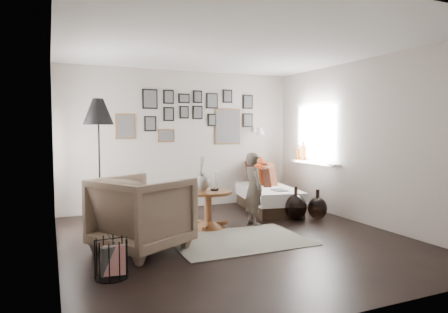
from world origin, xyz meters
name	(u,v)px	position (x,y,z in m)	size (l,w,h in m)	color
ground	(235,239)	(0.00, 0.00, 0.00)	(4.80, 4.80, 0.00)	black
wall_back	(182,140)	(0.00, 2.40, 1.30)	(4.50, 4.50, 0.00)	#ACA097
wall_front	(364,155)	(0.00, -2.40, 1.30)	(4.50, 4.50, 0.00)	#ACA097
wall_left	(55,147)	(-2.25, 0.00, 1.30)	(4.80, 4.80, 0.00)	#ACA097
wall_right	(364,142)	(2.25, 0.00, 1.30)	(4.80, 4.80, 0.00)	#ACA097
ceiling	(236,46)	(0.00, 0.00, 2.60)	(4.80, 4.80, 0.00)	white
door_left	(55,161)	(-2.23, 1.20, 1.05)	(0.00, 2.14, 2.14)	white
window_right	(309,159)	(2.18, 1.34, 0.93)	(0.15, 1.32, 1.30)	white
gallery_wall	(196,116)	(0.29, 2.38, 1.74)	(2.74, 0.03, 1.08)	brown
wall_sconce	(260,131)	(1.55, 2.13, 1.46)	(0.18, 0.36, 0.16)	white
rug	(239,240)	(0.01, -0.11, 0.01)	(1.79, 1.25, 0.01)	beige
pedestal_table	(208,211)	(-0.13, 0.70, 0.27)	(0.73, 0.73, 0.57)	brown
vase	(202,180)	(-0.21, 0.72, 0.73)	(0.21, 0.21, 0.52)	black
candles	(215,182)	(-0.02, 0.70, 0.71)	(0.13, 0.13, 0.27)	black
daybed	(264,192)	(1.41, 1.71, 0.30)	(1.15, 2.01, 0.93)	black
magazine_on_daybed	(280,190)	(1.36, 1.07, 0.44)	(0.21, 0.29, 0.02)	black
armchair	(142,213)	(-1.27, 0.00, 0.47)	(0.99, 1.02, 0.93)	#75624F
armchair_cushion	(144,211)	(-1.24, 0.05, 0.48)	(0.42, 0.42, 0.11)	silver
floor_lamp	(98,116)	(-1.61, 1.46, 1.69)	(0.46, 0.46, 1.96)	black
magazine_basket	(112,258)	(-1.76, -0.79, 0.20)	(0.34, 0.34, 0.40)	black
demijohn_large	(296,207)	(1.41, 0.64, 0.21)	(0.37, 0.37, 0.55)	black
demijohn_small	(317,208)	(1.76, 0.52, 0.19)	(0.32, 0.32, 0.50)	black
child	(253,189)	(0.61, 0.63, 0.57)	(0.42, 0.27, 1.14)	#534942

